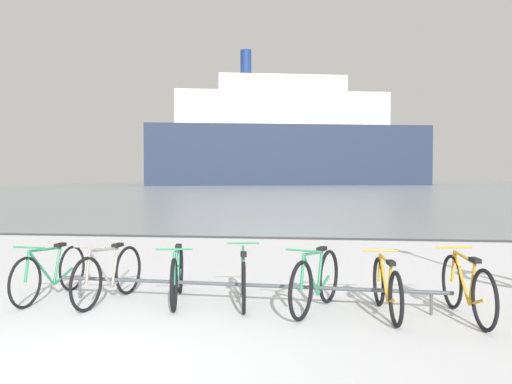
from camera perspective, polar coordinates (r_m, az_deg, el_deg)
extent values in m
cube|color=gray|center=(69.52, 5.20, 0.50)|extent=(80.00, 110.00, 0.08)
cube|color=#47474C|center=(14.72, -1.40, -4.92)|extent=(80.00, 0.50, 0.05)
cylinder|color=#4C5156|center=(7.20, -1.23, -9.78)|extent=(5.24, 0.42, 0.05)
cylinder|color=#4C5156|center=(8.06, -18.12, -9.63)|extent=(0.04, 0.04, 0.28)
cylinder|color=#4C5156|center=(7.13, 18.04, -11.16)|extent=(0.04, 0.04, 0.28)
torus|color=black|center=(7.67, -23.21, -8.79)|extent=(0.11, 0.67, 0.67)
torus|color=black|center=(8.56, -18.85, -7.63)|extent=(0.11, 0.67, 0.67)
cylinder|color=#2D8C60|center=(7.94, -21.70, -7.52)|extent=(0.10, 0.57, 0.57)
cylinder|color=#2D8C60|center=(8.23, -20.28, -7.33)|extent=(0.06, 0.20, 0.51)
cylinder|color=#2D8C60|center=(7.97, -21.38, -5.67)|extent=(0.11, 0.71, 0.08)
cylinder|color=#2D8C60|center=(8.38, -19.69, -8.36)|extent=(0.09, 0.48, 0.18)
cylinder|color=#2D8C60|center=(7.67, -23.05, -7.29)|extent=(0.05, 0.12, 0.40)
cube|color=black|center=(8.26, -19.99, -5.27)|extent=(0.10, 0.21, 0.05)
cylinder|color=#2D8C60|center=(7.67, -22.89, -5.43)|extent=(0.46, 0.07, 0.02)
torus|color=black|center=(7.23, -17.50, -9.28)|extent=(0.16, 0.69, 0.70)
torus|color=black|center=(8.09, -13.35, -8.04)|extent=(0.16, 0.69, 0.70)
cylinder|color=gray|center=(7.48, -16.05, -7.90)|extent=(0.13, 0.54, 0.59)
cylinder|color=gray|center=(7.77, -14.70, -7.71)|extent=(0.07, 0.19, 0.53)
cylinder|color=gray|center=(7.51, -15.75, -5.87)|extent=(0.15, 0.67, 0.08)
cylinder|color=gray|center=(7.92, -14.15, -8.84)|extent=(0.11, 0.45, 0.19)
cylinder|color=gray|center=(7.23, -17.34, -7.64)|extent=(0.05, 0.12, 0.42)
cube|color=black|center=(7.79, -14.42, -5.46)|extent=(0.11, 0.21, 0.05)
cylinder|color=gray|center=(7.22, -17.19, -5.60)|extent=(0.46, 0.10, 0.02)
torus|color=black|center=(6.99, -8.67, -9.68)|extent=(0.18, 0.67, 0.68)
torus|color=black|center=(8.05, -8.02, -8.13)|extent=(0.18, 0.67, 0.68)
cylinder|color=#2D8C60|center=(7.31, -8.44, -8.21)|extent=(0.14, 0.56, 0.57)
cylinder|color=#2D8C60|center=(7.66, -8.23, -7.92)|extent=(0.07, 0.20, 0.51)
cylinder|color=#2D8C60|center=(7.35, -8.40, -6.19)|extent=(0.17, 0.70, 0.08)
cylinder|color=#2D8C60|center=(7.84, -8.14, -8.97)|extent=(0.12, 0.47, 0.19)
cylinder|color=#2D8C60|center=(6.99, -8.65, -8.04)|extent=(0.06, 0.12, 0.40)
cube|color=black|center=(7.69, -8.20, -5.70)|extent=(0.12, 0.21, 0.05)
cylinder|color=#2D8C60|center=(6.99, -8.63, -6.00)|extent=(0.46, 0.11, 0.02)
torus|color=black|center=(7.83, -1.39, -8.48)|extent=(0.14, 0.65, 0.65)
torus|color=black|center=(6.81, -1.30, -10.08)|extent=(0.14, 0.65, 0.65)
cylinder|color=#2D8C60|center=(7.48, -1.36, -8.07)|extent=(0.12, 0.55, 0.55)
cylinder|color=#2D8C60|center=(7.15, -1.33, -8.73)|extent=(0.07, 0.19, 0.49)
cylinder|color=#2D8C60|center=(7.36, -1.36, -6.33)|extent=(0.14, 0.68, 0.08)
cylinder|color=#2D8C60|center=(7.04, -1.32, -10.29)|extent=(0.11, 0.46, 0.18)
cylinder|color=#2D8C60|center=(7.76, -1.39, -7.15)|extent=(0.05, 0.12, 0.39)
cube|color=black|center=(7.02, -1.33, -6.60)|extent=(0.11, 0.21, 0.05)
cylinder|color=#2D8C60|center=(7.69, -1.38, -5.43)|extent=(0.46, 0.10, 0.02)
torus|color=black|center=(6.51, 4.79, -10.35)|extent=(0.29, 0.69, 0.72)
torus|color=black|center=(7.42, 7.67, -8.83)|extent=(0.29, 0.69, 0.72)
cylinder|color=#2D8C60|center=(6.78, 5.81, -8.75)|extent=(0.21, 0.50, 0.60)
cylinder|color=#2D8C60|center=(7.08, 6.75, -8.50)|extent=(0.10, 0.18, 0.54)
cylinder|color=#2D8C60|center=(6.81, 6.05, -6.46)|extent=(0.25, 0.62, 0.09)
cylinder|color=#2D8C60|center=(7.24, 7.12, -9.75)|extent=(0.18, 0.42, 0.19)
cylinder|color=#2D8C60|center=(6.51, 4.91, -8.49)|extent=(0.07, 0.12, 0.42)
cube|color=black|center=(7.10, 6.97, -5.99)|extent=(0.14, 0.22, 0.05)
cylinder|color=#2D8C60|center=(6.50, 5.04, -6.19)|extent=(0.44, 0.18, 0.02)
torus|color=black|center=(7.40, 12.85, -9.19)|extent=(0.10, 0.64, 0.64)
torus|color=black|center=(6.44, 14.57, -10.88)|extent=(0.10, 0.64, 0.64)
cylinder|color=gold|center=(7.07, 13.37, -8.79)|extent=(0.08, 0.53, 0.54)
cylinder|color=gold|center=(6.76, 13.92, -9.48)|extent=(0.05, 0.19, 0.48)
cylinder|color=gold|center=(6.95, 13.51, -7.00)|extent=(0.09, 0.65, 0.08)
cylinder|color=gold|center=(6.66, 14.16, -11.09)|extent=(0.07, 0.44, 0.18)
cylinder|color=gold|center=(7.33, 12.92, -7.82)|extent=(0.05, 0.11, 0.38)
cube|color=black|center=(6.64, 14.08, -7.28)|extent=(0.10, 0.21, 0.05)
cylinder|color=gold|center=(7.26, 12.99, -6.04)|extent=(0.46, 0.06, 0.02)
torus|color=black|center=(7.51, 20.00, -8.89)|extent=(0.12, 0.70, 0.69)
torus|color=black|center=(6.58, 23.00, -10.46)|extent=(0.12, 0.70, 0.69)
cylinder|color=gold|center=(7.18, 20.90, -8.38)|extent=(0.10, 0.54, 0.59)
cylinder|color=gold|center=(6.89, 21.87, -9.04)|extent=(0.06, 0.19, 0.52)
cylinder|color=gold|center=(7.07, 21.14, -6.43)|extent=(0.11, 0.66, 0.08)
cylinder|color=gold|center=(6.80, 22.28, -10.74)|extent=(0.09, 0.45, 0.19)
cylinder|color=gold|center=(7.44, 20.12, -7.40)|extent=(0.05, 0.11, 0.41)
cube|color=black|center=(6.77, 22.14, -6.69)|extent=(0.10, 0.21, 0.05)
cylinder|color=gold|center=(7.37, 20.24, -5.50)|extent=(0.46, 0.08, 0.02)
cube|color=#232D47|center=(81.96, 3.33, 3.85)|extent=(42.94, 18.44, 8.84)
cube|color=white|center=(82.29, 2.61, 8.62)|extent=(32.41, 14.70, 4.86)
cube|color=white|center=(82.80, 2.61, 11.15)|extent=(19.84, 10.48, 2.47)
cylinder|color=navy|center=(82.73, -1.08, 13.43)|extent=(1.62, 1.62, 3.98)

